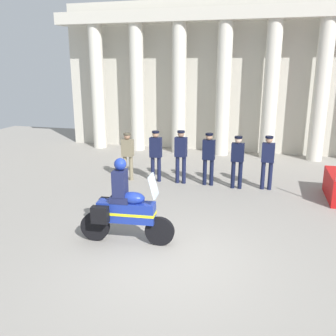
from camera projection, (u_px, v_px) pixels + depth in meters
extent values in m
plane|color=gray|center=(166.00, 262.00, 7.22)|extent=(28.00, 28.00, 0.00)
cube|color=beige|center=(226.00, 77.00, 16.01)|extent=(14.92, 0.30, 6.51)
cylinder|color=beige|center=(98.00, 89.00, 16.73)|extent=(0.61, 0.61, 5.48)
cylinder|color=beige|center=(137.00, 89.00, 16.25)|extent=(0.61, 0.61, 5.48)
cylinder|color=beige|center=(179.00, 90.00, 15.78)|extent=(0.61, 0.61, 5.48)
cylinder|color=beige|center=(223.00, 91.00, 15.30)|extent=(0.61, 0.61, 5.48)
cylinder|color=beige|center=(271.00, 91.00, 14.83)|extent=(0.61, 0.61, 5.48)
cylinder|color=beige|center=(321.00, 92.00, 14.35)|extent=(0.61, 0.61, 5.48)
cube|color=beige|center=(226.00, 14.00, 14.50)|extent=(14.92, 0.81, 0.50)
cylinder|color=#7A7056|center=(125.00, 168.00, 12.38)|extent=(0.13, 0.13, 0.83)
cylinder|color=#7A7056|center=(131.00, 168.00, 12.33)|extent=(0.13, 0.13, 0.83)
cube|color=#7A7056|center=(127.00, 148.00, 12.17)|extent=(0.39, 0.24, 0.57)
sphere|color=#997056|center=(127.00, 136.00, 12.06)|extent=(0.21, 0.21, 0.21)
cylinder|color=#494334|center=(127.00, 134.00, 12.04)|extent=(0.24, 0.24, 0.06)
cylinder|color=#141938|center=(153.00, 169.00, 12.24)|extent=(0.13, 0.13, 0.83)
cylinder|color=#141938|center=(159.00, 169.00, 12.19)|extent=(0.13, 0.13, 0.83)
cube|color=#141938|center=(156.00, 147.00, 12.02)|extent=(0.39, 0.24, 0.66)
sphere|color=tan|center=(156.00, 134.00, 11.90)|extent=(0.21, 0.21, 0.21)
cylinder|color=black|center=(156.00, 132.00, 11.88)|extent=(0.24, 0.24, 0.06)
cylinder|color=#141938|center=(177.00, 170.00, 12.03)|extent=(0.13, 0.13, 0.90)
cylinder|color=#141938|center=(184.00, 170.00, 11.97)|extent=(0.13, 0.13, 0.90)
cube|color=#141938|center=(181.00, 147.00, 11.79)|extent=(0.39, 0.24, 0.64)
sphere|color=#997056|center=(181.00, 134.00, 11.68)|extent=(0.21, 0.21, 0.21)
cylinder|color=black|center=(181.00, 132.00, 11.66)|extent=(0.24, 0.24, 0.06)
cylinder|color=black|center=(205.00, 172.00, 11.84)|extent=(0.13, 0.13, 0.85)
cylinder|color=black|center=(212.00, 173.00, 11.78)|extent=(0.13, 0.13, 0.85)
cube|color=black|center=(209.00, 150.00, 11.61)|extent=(0.39, 0.24, 0.64)
sphere|color=tan|center=(209.00, 137.00, 11.49)|extent=(0.21, 0.21, 0.21)
cylinder|color=black|center=(209.00, 134.00, 11.47)|extent=(0.24, 0.24, 0.06)
cylinder|color=black|center=(233.00, 175.00, 11.51)|extent=(0.13, 0.13, 0.88)
cylinder|color=black|center=(240.00, 175.00, 11.46)|extent=(0.13, 0.13, 0.88)
cube|color=black|center=(238.00, 152.00, 11.29)|extent=(0.39, 0.24, 0.58)
sphere|color=beige|center=(238.00, 140.00, 11.18)|extent=(0.21, 0.21, 0.21)
cylinder|color=black|center=(239.00, 137.00, 11.16)|extent=(0.24, 0.24, 0.06)
cylinder|color=#141938|center=(263.00, 175.00, 11.41)|extent=(0.13, 0.13, 0.88)
cylinder|color=#141938|center=(270.00, 176.00, 11.36)|extent=(0.13, 0.13, 0.88)
cube|color=#141938|center=(268.00, 153.00, 11.19)|extent=(0.39, 0.24, 0.59)
sphere|color=tan|center=(269.00, 140.00, 11.08)|extent=(0.21, 0.21, 0.21)
cylinder|color=black|center=(269.00, 137.00, 11.06)|extent=(0.24, 0.24, 0.06)
cylinder|color=black|center=(160.00, 231.00, 7.84)|extent=(0.65, 0.16, 0.64)
cylinder|color=black|center=(95.00, 226.00, 8.08)|extent=(0.65, 0.20, 0.64)
cube|color=navy|center=(126.00, 212.00, 7.85)|extent=(1.26, 0.43, 0.44)
ellipsoid|color=navy|center=(133.00, 198.00, 7.74)|extent=(0.55, 0.36, 0.26)
cube|color=yellow|center=(126.00, 213.00, 7.86)|extent=(1.28, 0.44, 0.06)
cube|color=silver|center=(153.00, 186.00, 7.58)|extent=(0.19, 0.41, 0.47)
cube|color=black|center=(108.00, 206.00, 8.18)|extent=(0.37, 0.21, 0.36)
cube|color=black|center=(100.00, 215.00, 7.69)|extent=(0.37, 0.21, 0.36)
cube|color=#191E42|center=(121.00, 199.00, 7.79)|extent=(0.43, 0.37, 0.14)
cube|color=#191E42|center=(120.00, 183.00, 7.70)|extent=(0.29, 0.38, 0.56)
sphere|color=navy|center=(120.00, 164.00, 7.58)|extent=(0.26, 0.26, 0.26)
cube|color=brown|center=(119.00, 173.00, 12.61)|extent=(0.10, 0.32, 0.36)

